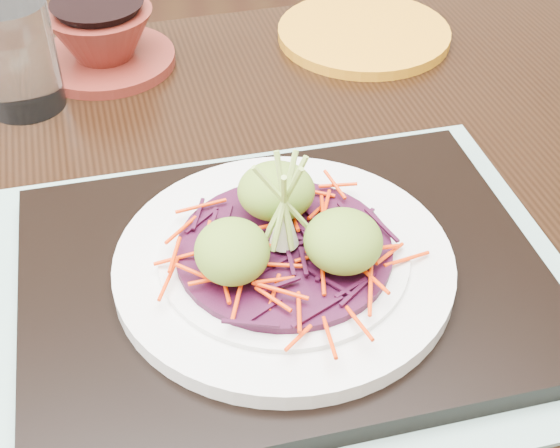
{
  "coord_description": "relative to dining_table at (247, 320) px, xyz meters",
  "views": [
    {
      "loc": [
        0.02,
        -0.47,
        1.1
      ],
      "look_at": [
        0.07,
        -0.07,
        0.75
      ],
      "focal_mm": 50.0,
      "sensor_mm": 36.0,
      "label": 1
    }
  ],
  "objects": [
    {
      "name": "cabbage_bed",
      "position": [
        0.02,
        -0.06,
        0.13
      ],
      "size": [
        0.15,
        0.15,
        0.01
      ],
      "primitive_type": "cylinder",
      "color": "#390B23",
      "rests_on": "white_plate"
    },
    {
      "name": "terracotta_bowl_set",
      "position": [
        -0.11,
        0.28,
        0.12
      ],
      "size": [
        0.14,
        0.14,
        0.06
      ],
      "rotation": [
        0.0,
        0.0,
        -0.02
      ],
      "color": "#5B1C15",
      "rests_on": "dining_table"
    },
    {
      "name": "water_glass",
      "position": [
        -0.18,
        0.21,
        0.14
      ],
      "size": [
        0.09,
        0.09,
        0.1
      ],
      "primitive_type": "cylinder",
      "rotation": [
        0.0,
        0.0,
        0.31
      ],
      "color": "white",
      "rests_on": "dining_table"
    },
    {
      "name": "dining_table",
      "position": [
        0.0,
        0.0,
        0.0
      ],
      "size": [
        1.21,
        0.89,
        0.7
      ],
      "rotation": [
        0.0,
        0.0,
        0.13
      ],
      "color": "black",
      "rests_on": "ground"
    },
    {
      "name": "carrot_julienne",
      "position": [
        0.02,
        -0.06,
        0.14
      ],
      "size": [
        0.18,
        0.18,
        0.01
      ],
      "primitive_type": null,
      "color": "#EC3204",
      "rests_on": "cabbage_bed"
    },
    {
      "name": "guacamole_scoops",
      "position": [
        0.02,
        -0.06,
        0.15
      ],
      "size": [
        0.13,
        0.11,
        0.04
      ],
      "color": "olive",
      "rests_on": "cabbage_bed"
    },
    {
      "name": "scallion_garnish",
      "position": [
        0.02,
        -0.06,
        0.17
      ],
      "size": [
        0.05,
        0.05,
        0.08
      ],
      "primitive_type": null,
      "color": "#8DAF46",
      "rests_on": "cabbage_bed"
    },
    {
      "name": "yellow_plate",
      "position": [
        0.16,
        0.3,
        0.1
      ],
      "size": [
        0.2,
        0.2,
        0.01
      ],
      "primitive_type": "cylinder",
      "rotation": [
        0.0,
        0.0,
        -0.07
      ],
      "color": "orange",
      "rests_on": "dining_table"
    },
    {
      "name": "serving_tray",
      "position": [
        0.02,
        -0.06,
        0.1
      ],
      "size": [
        0.38,
        0.3,
        0.02
      ],
      "primitive_type": "cube",
      "rotation": [
        0.0,
        0.0,
        0.1
      ],
      "color": "black",
      "rests_on": "placemat"
    },
    {
      "name": "placemat",
      "position": [
        0.02,
        -0.06,
        0.09
      ],
      "size": [
        0.44,
        0.36,
        0.0
      ],
      "primitive_type": "cube",
      "rotation": [
        0.0,
        0.0,
        0.1
      ],
      "color": "#84AB99",
      "rests_on": "dining_table"
    },
    {
      "name": "white_plate",
      "position": [
        0.02,
        -0.06,
        0.12
      ],
      "size": [
        0.23,
        0.23,
        0.02
      ],
      "color": "silver",
      "rests_on": "serving_tray"
    }
  ]
}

